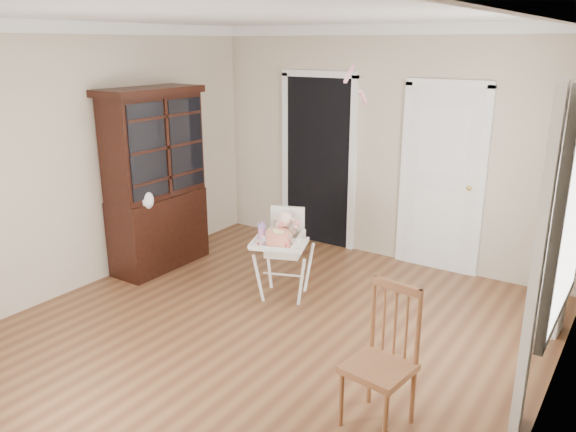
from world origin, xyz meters
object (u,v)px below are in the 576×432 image
Objects in this scene: cake at (278,238)px; sippy_cup at (262,231)px; dining_chair at (381,362)px; china_cabinet at (156,180)px; high_chair at (284,243)px.

sippy_cup reaches higher than cake.
dining_chair is (1.81, -1.13, -0.27)m from sippy_cup.
dining_chair is at bearing -34.10° from cake.
sippy_cup is at bearing 155.56° from dining_chair.
china_cabinet is 3.59m from dining_chair.
china_cabinet reaches higher than high_chair.
high_chair is at bearing 3.62° from china_cabinet.
cake is at bearing -13.37° from sippy_cup.
china_cabinet is (-1.52, 0.07, 0.30)m from sippy_cup.
sippy_cup is at bearing 166.63° from cake.
dining_chair reaches higher than cake.
dining_chair is (1.59, -1.07, -0.25)m from cake.
dining_chair is at bearing -19.70° from china_cabinet.
cake is 1.93m from dining_chair.
china_cabinet is 2.06× the size of dining_chair.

